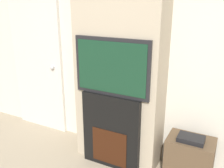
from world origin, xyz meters
name	(u,v)px	position (x,y,z in m)	size (l,w,h in m)	color
wall_back	(129,48)	(0.00, 2.03, 1.35)	(6.00, 0.06, 2.70)	silver
chimney_breast	(120,52)	(0.00, 1.80, 1.35)	(1.01, 0.41, 2.70)	tan
fireplace	(112,131)	(0.00, 1.59, 0.45)	(0.71, 0.15, 0.90)	black
television	(112,67)	(0.00, 1.59, 1.22)	(0.88, 0.07, 0.63)	black
media_stand	(189,158)	(0.87, 1.79, 0.25)	(0.50, 0.34, 0.53)	brown
entry_door	(37,62)	(-1.44, 1.97, 1.04)	(0.89, 0.09, 2.08)	silver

